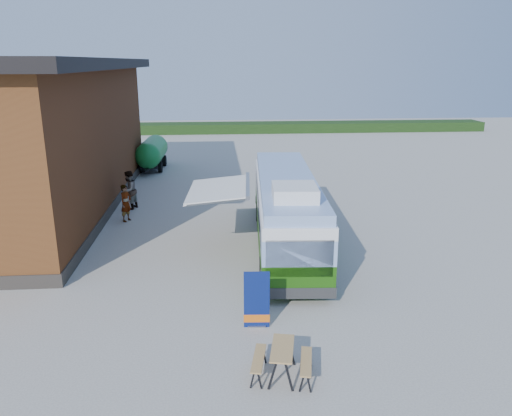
{
  "coord_description": "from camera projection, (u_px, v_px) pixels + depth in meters",
  "views": [
    {
      "loc": [
        -1.18,
        -15.89,
        7.35
      ],
      "look_at": [
        0.44,
        4.26,
        1.4
      ],
      "focal_mm": 35.0,
      "sensor_mm": 36.0,
      "label": 1
    }
  ],
  "objects": [
    {
      "name": "awning",
      "position": [
        223.0,
        190.0,
        19.75
      ],
      "size": [
        2.68,
        4.03,
        0.5
      ],
      "rotation": [
        0.0,
        0.0,
        -0.06
      ],
      "color": "white",
      "rests_on": "ground"
    },
    {
      "name": "ground",
      "position": [
        253.0,
        281.0,
        17.36
      ],
      "size": [
        100.0,
        100.0,
        0.0
      ],
      "primitive_type": "plane",
      "color": "#BCB7AD",
      "rests_on": "ground"
    },
    {
      "name": "slurry_tanker",
      "position": [
        152.0,
        152.0,
        35.07
      ],
      "size": [
        1.83,
        5.86,
        2.16
      ],
      "rotation": [
        0.0,
        0.0,
        -0.03
      ],
      "color": "#177F32",
      "rests_on": "ground"
    },
    {
      "name": "picnic_table",
      "position": [
        282.0,
        355.0,
        11.93
      ],
      "size": [
        1.62,
        1.5,
        0.8
      ],
      "rotation": [
        0.0,
        0.0,
        -0.2
      ],
      "color": "tan",
      "rests_on": "ground"
    },
    {
      "name": "person_b",
      "position": [
        129.0,
        190.0,
        25.56
      ],
      "size": [
        1.08,
        1.19,
        2.01
      ],
      "primitive_type": "imported",
      "rotation": [
        0.0,
        0.0,
        -1.96
      ],
      "color": "#999999",
      "rests_on": "ground"
    },
    {
      "name": "banner",
      "position": [
        257.0,
        305.0,
        14.17
      ],
      "size": [
        0.75,
        0.21,
        1.73
      ],
      "rotation": [
        0.0,
        0.0,
        -0.06
      ],
      "color": "navy",
      "rests_on": "ground"
    },
    {
      "name": "barn",
      "position": [
        31.0,
        139.0,
        25.1
      ],
      "size": [
        9.6,
        21.2,
        7.5
      ],
      "color": "brown",
      "rests_on": "ground"
    },
    {
      "name": "bus",
      "position": [
        286.0,
        208.0,
        20.31
      ],
      "size": [
        3.04,
        11.19,
        3.4
      ],
      "rotation": [
        0.0,
        0.0,
        -0.06
      ],
      "color": "#286010",
      "rests_on": "ground"
    },
    {
      "name": "person_a",
      "position": [
        126.0,
        203.0,
        23.67
      ],
      "size": [
        0.7,
        0.78,
        1.79
      ],
      "primitive_type": "imported",
      "rotation": [
        0.0,
        0.0,
        1.04
      ],
      "color": "#999999",
      "rests_on": "ground"
    },
    {
      "name": "hedge",
      "position": [
        301.0,
        127.0,
        54.17
      ],
      "size": [
        40.0,
        3.0,
        1.0
      ],
      "primitive_type": "cube",
      "color": "#264419",
      "rests_on": "ground"
    }
  ]
}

